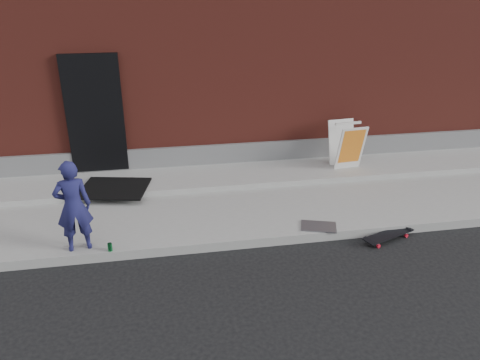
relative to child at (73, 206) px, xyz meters
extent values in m
plane|color=black|center=(2.68, -0.20, -0.83)|extent=(80.00, 80.00, 0.00)
cube|color=gray|center=(2.68, 1.30, -0.76)|extent=(20.00, 3.00, 0.15)
cube|color=gray|center=(2.68, 2.20, -0.63)|extent=(20.00, 1.20, 0.10)
cube|color=maroon|center=(2.68, 6.80, 1.67)|extent=(20.00, 8.00, 5.00)
cube|color=slate|center=(2.68, 2.77, -0.38)|extent=(20.00, 0.10, 0.40)
cube|color=black|center=(0.08, 2.76, 0.57)|extent=(1.05, 0.12, 2.25)
imported|color=#1B1B4C|center=(0.00, 0.00, 0.00)|extent=(0.55, 0.42, 1.37)
cylinder|color=red|center=(4.92, -0.12, -0.80)|extent=(0.07, 0.06, 0.06)
cylinder|color=red|center=(4.99, -0.30, -0.80)|extent=(0.07, 0.06, 0.06)
cylinder|color=red|center=(4.35, -0.34, -0.80)|extent=(0.07, 0.06, 0.06)
cylinder|color=red|center=(4.42, -0.52, -0.80)|extent=(0.07, 0.06, 0.06)
cube|color=#AFAFB4|center=(4.96, -0.21, -0.76)|extent=(0.12, 0.20, 0.02)
cube|color=#AFAFB4|center=(4.39, -0.43, -0.76)|extent=(0.12, 0.20, 0.02)
cube|color=black|center=(4.67, -0.32, -0.74)|extent=(0.90, 0.52, 0.02)
cube|color=silver|center=(4.93, 1.97, -0.13)|extent=(0.57, 0.30, 0.90)
cube|color=silver|center=(4.89, 2.37, -0.13)|extent=(0.57, 0.30, 0.90)
cube|color=yellow|center=(4.93, 1.94, -0.18)|extent=(0.48, 0.23, 0.71)
cube|color=silver|center=(4.91, 2.17, 0.31)|extent=(0.55, 0.10, 0.05)
cylinder|color=#177636|center=(0.44, -0.15, -0.62)|extent=(0.08, 0.08, 0.12)
cube|color=black|center=(0.38, 1.81, -0.57)|extent=(1.34, 1.17, 0.03)
cube|color=#5A5B60|center=(3.64, 0.00, -0.67)|extent=(0.63, 0.50, 0.02)
camera|label=1|loc=(1.29, -6.17, 2.95)|focal=35.00mm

